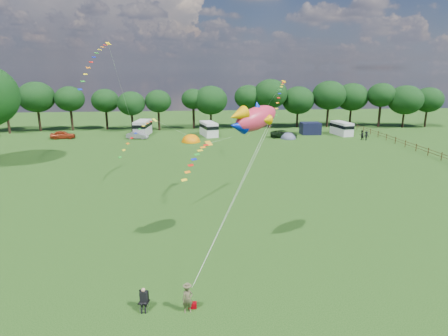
{
  "coord_description": "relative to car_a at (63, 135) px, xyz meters",
  "views": [
    {
      "loc": [
        -3.0,
        -23.62,
        12.53
      ],
      "look_at": [
        0.0,
        8.0,
        4.0
      ],
      "focal_mm": 30.0,
      "sensor_mm": 36.0,
      "label": 1
    }
  ],
  "objects": [
    {
      "name": "streamer_kite_a",
      "position": [
        11.7,
        -20.3,
        12.99
      ],
      "size": [
        3.32,
        5.56,
        5.75
      ],
      "rotation": [
        0.0,
        0.0,
        0.75
      ],
      "color": "#E8BB01",
      "rests_on": "ground"
    },
    {
      "name": "tent_orange",
      "position": [
        23.21,
        -5.15,
        -0.71
      ],
      "size": [
        3.32,
        3.64,
        2.6
      ],
      "color": "orange",
      "rests_on": "ground"
    },
    {
      "name": "car_a",
      "position": [
        0.0,
        0.0,
        0.0
      ],
      "size": [
        4.51,
        2.11,
        1.46
      ],
      "primitive_type": "imported",
      "rotation": [
        0.0,
        0.0,
        1.66
      ],
      "color": "#A73617",
      "rests_on": "ground"
    },
    {
      "name": "campervan_c",
      "position": [
        26.66,
        0.54,
        0.67
      ],
      "size": [
        3.43,
        5.69,
        2.61
      ],
      "rotation": [
        0.0,
        0.0,
        1.8
      ],
      "color": "silver",
      "rests_on": "ground"
    },
    {
      "name": "streamer_kite_d",
      "position": [
        35.12,
        -20.32,
        8.7
      ],
      "size": [
        2.6,
        4.97,
        4.25
      ],
      "rotation": [
        0.0,
        0.0,
        0.55
      ],
      "color": "#D49000",
      "rests_on": "ground"
    },
    {
      "name": "campervan_b",
      "position": [
        14.06,
        2.72,
        0.76
      ],
      "size": [
        3.17,
        5.93,
        2.77
      ],
      "rotation": [
        0.0,
        0.0,
        1.43
      ],
      "color": "#BEBEC0",
      "rests_on": "ground"
    },
    {
      "name": "streamer_kite_b",
      "position": [
        17.34,
        -26.25,
        4.67
      ],
      "size": [
        4.15,
        4.69,
        3.79
      ],
      "rotation": [
        0.0,
        0.0,
        1.21
      ],
      "color": "#F7FF2D",
      "rests_on": "ground"
    },
    {
      "name": "camp_chair",
      "position": [
        20.28,
        -52.0,
        0.04
      ],
      "size": [
        0.63,
        0.64,
        1.28
      ],
      "rotation": [
        0.0,
        0.0,
        -0.26
      ],
      "color": "#99999E",
      "rests_on": "ground"
    },
    {
      "name": "car_d",
      "position": [
        40.34,
        -2.82,
        -0.04
      ],
      "size": [
        5.43,
        3.3,
        1.38
      ],
      "primitive_type": "imported",
      "rotation": [
        0.0,
        0.0,
        1.36
      ],
      "color": "black",
      "rests_on": "ground"
    },
    {
      "name": "car_b",
      "position": [
        13.54,
        -1.45,
        -0.09
      ],
      "size": [
        3.82,
        2.03,
        1.28
      ],
      "primitive_type": "imported",
      "rotation": [
        0.0,
        0.0,
        1.38
      ],
      "color": "gray",
      "rests_on": "ground"
    },
    {
      "name": "campervan_d",
      "position": [
        52.16,
        -0.88,
        0.61
      ],
      "size": [
        3.0,
        5.38,
        2.49
      ],
      "rotation": [
        0.0,
        0.0,
        1.74
      ],
      "color": "silver",
      "rests_on": "ground"
    },
    {
      "name": "tree_line",
      "position": [
        31.2,
        8.84,
        5.62
      ],
      "size": [
        102.98,
        10.98,
        10.27
      ],
      "color": "black",
      "rests_on": "ground"
    },
    {
      "name": "awning_navy",
      "position": [
        46.43,
        0.53,
        0.4
      ],
      "size": [
        3.68,
        3.02,
        2.26
      ],
      "primitive_type": "cube",
      "rotation": [
        0.0,
        0.0,
        -0.02
      ],
      "color": "black",
      "rests_on": "ground"
    },
    {
      "name": "kite_bag",
      "position": [
        22.87,
        -52.14,
        -0.58
      ],
      "size": [
        0.43,
        0.29,
        0.3
      ],
      "primitive_type": "cube",
      "rotation": [
        0.0,
        0.0,
        -0.03
      ],
      "color": "#AA000A",
      "rests_on": "ground"
    },
    {
      "name": "walker_b",
      "position": [
        54.35,
        -6.69,
        0.08
      ],
      "size": [
        1.08,
        0.57,
        1.61
      ],
      "primitive_type": "imported",
      "rotation": [
        0.0,
        0.0,
        3.23
      ],
      "color": "black",
      "rests_on": "ground"
    },
    {
      "name": "kite_flyer",
      "position": [
        22.61,
        -52.48,
        0.04
      ],
      "size": [
        0.62,
        0.46,
        1.54
      ],
      "primitive_type": "imported",
      "rotation": [
        0.0,
        0.0,
        0.16
      ],
      "color": "brown",
      "rests_on": "ground"
    },
    {
      "name": "fish_kite",
      "position": [
        27.02,
        -45.94,
        8.63
      ],
      "size": [
        4.09,
        3.35,
        2.27
      ],
      "rotation": [
        0.0,
        -0.21,
        0.61
      ],
      "color": "#D02743",
      "rests_on": "ground"
    },
    {
      "name": "ground_plane",
      "position": [
        25.89,
        -46.15,
        -0.73
      ],
      "size": [
        180.0,
        180.0,
        0.0
      ],
      "primitive_type": "plane",
      "color": "black",
      "rests_on": "ground"
    },
    {
      "name": "fence",
      "position": [
        57.89,
        -11.65,
        -0.03
      ],
      "size": [
        0.12,
        33.12,
        1.2
      ],
      "color": "#472D19",
      "rests_on": "ground"
    },
    {
      "name": "walker_a",
      "position": [
        53.72,
        -6.17,
        0.14
      ],
      "size": [
        0.91,
        0.63,
        1.75
      ],
      "primitive_type": "imported",
      "rotation": [
        0.0,
        0.0,
        3.27
      ],
      "color": "black",
      "rests_on": "ground"
    },
    {
      "name": "tent_greyblue",
      "position": [
        40.94,
        -3.71,
        -0.71
      ],
      "size": [
        2.92,
        3.2,
        2.18
      ],
      "color": "#484F66",
      "rests_on": "ground"
    },
    {
      "name": "streamer_kite_c",
      "position": [
        23.85,
        -34.1,
        3.62
      ],
      "size": [
        3.26,
        5.0,
        2.83
      ],
      "rotation": [
        0.0,
        0.0,
        0.63
      ],
      "color": "orange",
      "rests_on": "ground"
    }
  ]
}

